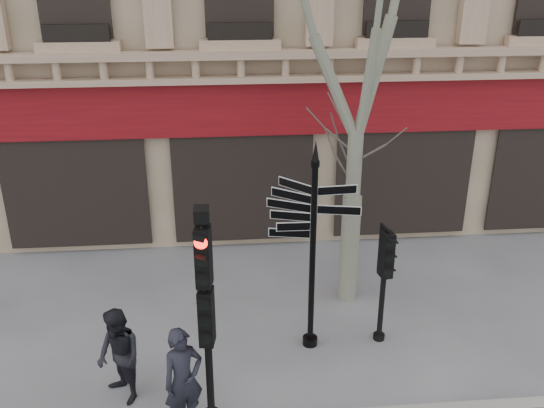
{
  "coord_description": "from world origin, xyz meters",
  "views": [
    {
      "loc": [
        -0.49,
        -8.89,
        7.11
      ],
      "look_at": [
        0.34,
        0.6,
        3.0
      ],
      "focal_mm": 40.0,
      "sensor_mm": 36.0,
      "label": 1
    }
  ],
  "objects": [
    {
      "name": "traffic_signal_main",
      "position": [
        -0.8,
        -1.18,
        2.37
      ],
      "size": [
        0.45,
        0.36,
        3.75
      ],
      "rotation": [
        0.0,
        0.0,
        -0.16
      ],
      "color": "black",
      "rests_on": "ground"
    },
    {
      "name": "fingerpost",
      "position": [
        1.08,
        0.65,
        2.75
      ],
      "size": [
        2.22,
        2.22,
        4.1
      ],
      "rotation": [
        0.0,
        0.0,
        -0.37
      ],
      "color": "black",
      "rests_on": "ground"
    },
    {
      "name": "traffic_signal_secondary",
      "position": [
        2.44,
        0.7,
        1.62
      ],
      "size": [
        0.43,
        0.34,
        2.33
      ],
      "rotation": [
        0.0,
        0.0,
        0.16
      ],
      "color": "black",
      "rests_on": "ground"
    },
    {
      "name": "ground",
      "position": [
        0.0,
        0.0,
        0.0
      ],
      "size": [
        80.0,
        80.0,
        0.0
      ],
      "primitive_type": "plane",
      "color": "#5E5E62",
      "rests_on": "ground"
    },
    {
      "name": "pedestrian_a",
      "position": [
        -1.2,
        -1.3,
        0.9
      ],
      "size": [
        0.79,
        0.69,
        1.81
      ],
      "primitive_type": "imported",
      "rotation": [
        0.0,
        0.0,
        0.49
      ],
      "color": "#20202A",
      "rests_on": "ground"
    },
    {
      "name": "pedestrian_b",
      "position": [
        -2.29,
        -0.57,
        0.86
      ],
      "size": [
        1.02,
        1.06,
        1.72
      ],
      "primitive_type": "imported",
      "rotation": [
        0.0,
        0.0,
        -0.93
      ],
      "color": "black",
      "rests_on": "ground"
    }
  ]
}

